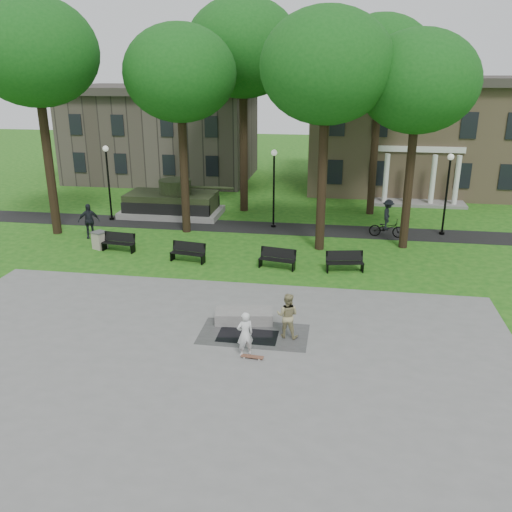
{
  "coord_description": "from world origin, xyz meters",
  "views": [
    {
      "loc": [
        4.48,
        -19.53,
        9.38
      ],
      "look_at": [
        0.92,
        2.86,
        1.4
      ],
      "focal_mm": 38.0,
      "sensor_mm": 36.0,
      "label": 1
    }
  ],
  "objects_px": {
    "concrete_block": "(244,316)",
    "park_bench_0": "(119,242)",
    "cyclist": "(387,222)",
    "friend_watching": "(287,315)",
    "trash_bin": "(100,240)",
    "skateboarder": "(245,334)"
  },
  "relations": [
    {
      "from": "skateboarder",
      "to": "trash_bin",
      "type": "relative_size",
      "value": 1.67
    },
    {
      "from": "skateboarder",
      "to": "cyclist",
      "type": "distance_m",
      "value": 15.76
    },
    {
      "from": "skateboarder",
      "to": "park_bench_0",
      "type": "relative_size",
      "value": 0.87
    },
    {
      "from": "friend_watching",
      "to": "trash_bin",
      "type": "bearing_deg",
      "value": -29.17
    },
    {
      "from": "friend_watching",
      "to": "trash_bin",
      "type": "distance_m",
      "value": 13.98
    },
    {
      "from": "concrete_block",
      "to": "park_bench_0",
      "type": "relative_size",
      "value": 1.2
    },
    {
      "from": "park_bench_0",
      "to": "trash_bin",
      "type": "height_order",
      "value": "park_bench_0"
    },
    {
      "from": "concrete_block",
      "to": "park_bench_0",
      "type": "distance_m",
      "value": 10.95
    },
    {
      "from": "skateboarder",
      "to": "trash_bin",
      "type": "height_order",
      "value": "skateboarder"
    },
    {
      "from": "skateboarder",
      "to": "friend_watching",
      "type": "relative_size",
      "value": 0.95
    },
    {
      "from": "concrete_block",
      "to": "trash_bin",
      "type": "relative_size",
      "value": 2.29
    },
    {
      "from": "concrete_block",
      "to": "cyclist",
      "type": "xyz_separation_m",
      "value": [
        6.19,
        12.16,
        0.66
      ]
    },
    {
      "from": "cyclist",
      "to": "park_bench_0",
      "type": "relative_size",
      "value": 1.2
    },
    {
      "from": "skateboarder",
      "to": "friend_watching",
      "type": "xyz_separation_m",
      "value": [
        1.28,
        1.56,
        0.05
      ]
    },
    {
      "from": "trash_bin",
      "to": "concrete_block",
      "type": "bearing_deg",
      "value": -39.05
    },
    {
      "from": "friend_watching",
      "to": "park_bench_0",
      "type": "bearing_deg",
      "value": -31.65
    },
    {
      "from": "friend_watching",
      "to": "park_bench_0",
      "type": "relative_size",
      "value": 0.92
    },
    {
      "from": "trash_bin",
      "to": "cyclist",
      "type": "bearing_deg",
      "value": 16.59
    },
    {
      "from": "friend_watching",
      "to": "trash_bin",
      "type": "relative_size",
      "value": 1.76
    },
    {
      "from": "concrete_block",
      "to": "park_bench_0",
      "type": "height_order",
      "value": "park_bench_0"
    },
    {
      "from": "cyclist",
      "to": "trash_bin",
      "type": "xyz_separation_m",
      "value": [
        -15.5,
        -4.62,
        -0.42
      ]
    },
    {
      "from": "concrete_block",
      "to": "friend_watching",
      "type": "height_order",
      "value": "friend_watching"
    }
  ]
}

